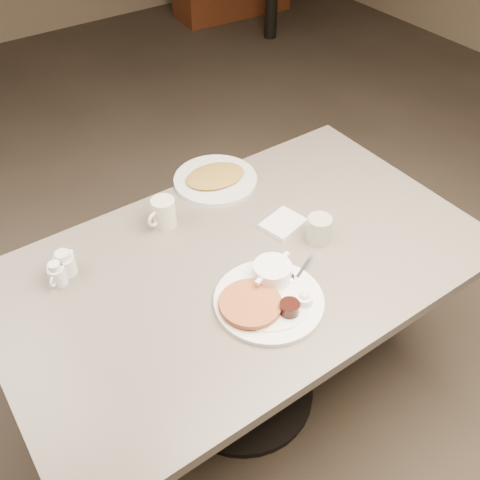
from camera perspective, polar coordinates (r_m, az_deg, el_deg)
room at (r=1.29m, az=0.54°, el=18.76°), size 7.04×8.04×2.84m
diner_table at (r=1.79m, az=0.37°, el=-6.00°), size 1.50×0.90×0.75m
main_plate at (r=1.54m, az=2.93°, el=-5.78°), size 0.41×0.39×0.07m
coffee_mug_near at (r=1.72m, az=8.41°, el=1.19°), size 0.11×0.09×0.09m
napkin at (r=1.78m, az=4.58°, el=1.72°), size 0.15×0.13×0.02m
coffee_mug_far at (r=1.77m, az=-8.13°, el=2.88°), size 0.12×0.10×0.10m
creamer_left at (r=1.66m, az=-18.84°, el=-3.48°), size 0.07×0.07×0.08m
creamer_right at (r=1.68m, az=-18.11°, el=-2.40°), size 0.10×0.08×0.08m
hash_plate at (r=1.96m, az=-2.62°, el=6.54°), size 0.34×0.34×0.04m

